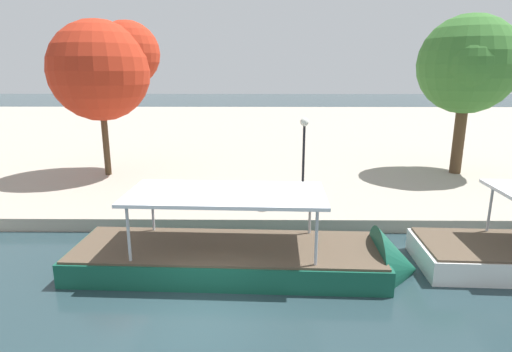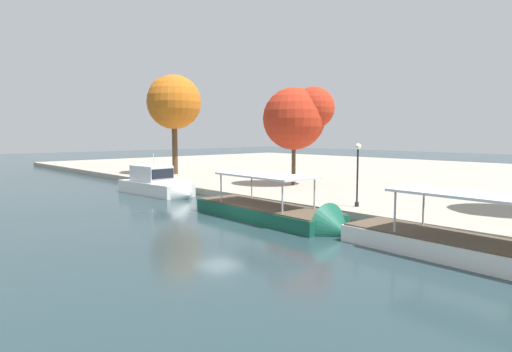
# 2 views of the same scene
# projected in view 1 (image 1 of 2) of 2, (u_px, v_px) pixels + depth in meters

# --- Properties ---
(ground_plane) EXTENTS (220.00, 220.00, 0.00)m
(ground_plane) POSITION_uv_depth(u_px,v_px,m) (200.00, 323.00, 11.84)
(ground_plane) COLOR #23383D
(dock_promenade) EXTENTS (120.00, 55.00, 0.60)m
(dock_promenade) POSITION_uv_depth(u_px,v_px,m) (245.00, 133.00, 44.92)
(dock_promenade) COLOR #A39989
(dock_promenade) RESTS_ON ground_plane
(tour_boat_1) EXTENTS (12.14, 3.73, 4.19)m
(tour_boat_1) POSITION_uv_depth(u_px,v_px,m) (259.00, 262.00, 14.86)
(tour_boat_1) COLOR #14513D
(tour_boat_1) RESTS_ON ground_plane
(lamp_post) EXTENTS (0.40, 0.40, 4.20)m
(lamp_post) POSITION_uv_depth(u_px,v_px,m) (304.00, 152.00, 19.40)
(lamp_post) COLOR black
(lamp_post) RESTS_ON dock_promenade
(tree_0) EXTENTS (5.82, 5.83, 9.45)m
(tree_0) POSITION_uv_depth(u_px,v_px,m) (470.00, 67.00, 24.82)
(tree_0) COLOR #4C3823
(tree_0) RESTS_ON dock_promenade
(tree_2) EXTENTS (6.17, 6.09, 9.16)m
(tree_2) POSITION_uv_depth(u_px,v_px,m) (107.00, 67.00, 24.65)
(tree_2) COLOR #4C3823
(tree_2) RESTS_ON dock_promenade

